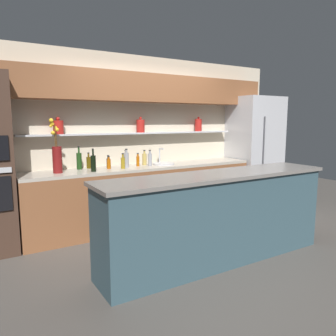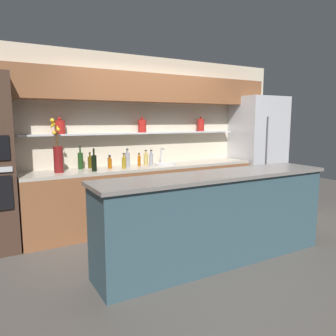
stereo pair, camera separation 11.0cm
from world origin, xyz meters
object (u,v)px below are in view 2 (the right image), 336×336
at_px(bottle_spirit_2, 146,159).
at_px(bottle_sauce_5, 139,160).
at_px(bottle_oil_0, 124,162).
at_px(bottle_spirit_7, 151,159).
at_px(bottle_sauce_8, 110,162).
at_px(flower_vase, 58,155).
at_px(bottle_sauce_3, 110,163).
at_px(bottle_wine_1, 94,163).
at_px(bottle_oil_4, 90,162).
at_px(bottle_spirit_9, 127,159).
at_px(bottle_wine_10, 80,160).
at_px(bottle_spirit_6, 128,160).
at_px(sink_fixture, 165,163).
at_px(refrigerator, 257,153).

distance_m(bottle_spirit_2, bottle_sauce_5, 0.17).
bearing_deg(bottle_oil_0, bottle_spirit_7, 6.28).
relative_size(bottle_oil_0, bottle_sauce_8, 1.19).
relative_size(flower_vase, bottle_sauce_3, 3.89).
relative_size(bottle_wine_1, bottle_sauce_3, 1.70).
relative_size(bottle_sauce_3, bottle_oil_4, 0.80).
relative_size(bottle_spirit_9, bottle_wine_10, 0.72).
xyz_separation_m(bottle_oil_0, bottle_spirit_7, (0.46, 0.05, 0.01)).
height_order(bottle_sauce_5, bottle_spirit_6, bottle_spirit_6).
bearing_deg(bottle_oil_4, bottle_wine_1, -96.98).
xyz_separation_m(bottle_spirit_6, bottle_wine_10, (-0.64, 0.18, 0.01)).
distance_m(bottle_wine_1, bottle_sauce_5, 0.76).
bearing_deg(bottle_spirit_2, flower_vase, -175.11).
height_order(bottle_oil_0, bottle_sauce_8, bottle_oil_0).
bearing_deg(bottle_wine_10, bottle_spirit_7, -10.77).
height_order(bottle_spirit_2, bottle_sauce_8, bottle_spirit_2).
bearing_deg(bottle_spirit_9, bottle_wine_10, -178.46).
bearing_deg(flower_vase, bottle_sauce_5, 1.87).
bearing_deg(bottle_spirit_6, bottle_sauce_8, 157.50).
distance_m(sink_fixture, bottle_spirit_6, 0.65).
xyz_separation_m(refrigerator, bottle_wine_1, (-3.11, -0.10, 0.02)).
bearing_deg(bottle_sauce_8, bottle_spirit_2, 1.87).
height_order(bottle_spirit_6, bottle_spirit_9, bottle_spirit_6).
distance_m(flower_vase, sink_fixture, 1.64).
height_order(bottle_wine_1, bottle_spirit_2, bottle_wine_1).
height_order(refrigerator, bottle_sauce_5, refrigerator).
xyz_separation_m(bottle_sauce_5, bottle_spirit_7, (0.17, -0.06, 0.02)).
bearing_deg(bottle_oil_4, bottle_spirit_7, -14.31).
distance_m(bottle_oil_0, bottle_sauce_5, 0.31).
bearing_deg(bottle_sauce_5, bottle_spirit_9, 130.33).
distance_m(bottle_spirit_2, bottle_spirit_6, 0.38).
height_order(flower_vase, bottle_sauce_5, flower_vase).
xyz_separation_m(bottle_oil_0, bottle_sauce_8, (-0.16, 0.17, -0.01)).
bearing_deg(bottle_wine_10, bottle_oil_0, -23.76).
distance_m(flower_vase, bottle_spirit_9, 1.08).
distance_m(flower_vase, bottle_spirit_6, 0.99).
distance_m(bottle_spirit_7, bottle_spirit_9, 0.37).
distance_m(bottle_sauce_3, bottle_spirit_7, 0.65).
bearing_deg(bottle_oil_0, bottle_sauce_3, 153.63).
relative_size(flower_vase, bottle_spirit_7, 2.93).
height_order(bottle_sauce_8, bottle_wine_10, bottle_wine_10).
bearing_deg(flower_vase, bottle_oil_4, 22.60).
bearing_deg(bottle_spirit_6, sink_fixture, 2.67).
bearing_deg(bottle_sauce_5, refrigerator, -1.50).
xyz_separation_m(bottle_spirit_7, bottle_wine_10, (-1.02, 0.19, 0.02)).
xyz_separation_m(bottle_oil_0, bottle_spirit_6, (0.09, 0.07, 0.03)).
distance_m(flower_vase, bottle_oil_4, 0.54).
bearing_deg(bottle_sauce_3, flower_vase, -178.79).
bearing_deg(bottle_sauce_3, bottle_oil_0, -26.37).
xyz_separation_m(bottle_spirit_6, bottle_sauce_8, (-0.24, 0.10, -0.04)).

